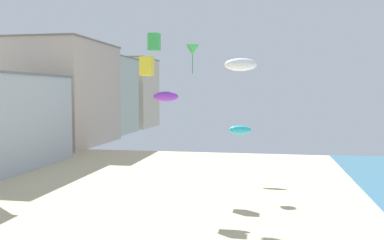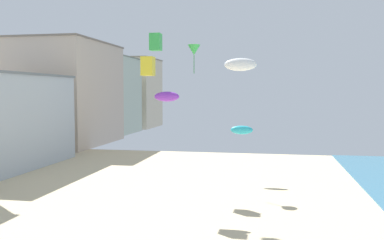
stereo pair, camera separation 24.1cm
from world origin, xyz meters
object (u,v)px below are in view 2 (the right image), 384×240
(kite_white_parafoil, at_px, (241,65))
(kite_cyan_parafoil, at_px, (242,130))
(kite_purple_parafoil, at_px, (167,97))
(kite_green_box, at_px, (156,42))
(kite_yellow_box_2, at_px, (148,66))
(kite_green_delta, at_px, (194,50))

(kite_white_parafoil, relative_size, kite_cyan_parafoil, 0.80)
(kite_purple_parafoil, relative_size, kite_green_box, 1.24)
(kite_yellow_box_2, bearing_deg, kite_white_parafoil, -48.16)
(kite_purple_parafoil, height_order, kite_green_box, kite_green_box)
(kite_green_box, relative_size, kite_cyan_parafoil, 0.71)
(kite_cyan_parafoil, bearing_deg, kite_yellow_box_2, -122.78)
(kite_green_delta, xyz_separation_m, kite_yellow_box_2, (-2.28, -8.59, -2.13))
(kite_yellow_box_2, bearing_deg, kite_cyan_parafoil, 57.22)
(kite_yellow_box_2, relative_size, kite_white_parafoil, 0.83)
(kite_white_parafoil, distance_m, kite_cyan_parafoil, 21.00)
(kite_yellow_box_2, relative_size, kite_green_box, 0.94)
(kite_green_delta, bearing_deg, kite_cyan_parafoil, 25.88)
(kite_yellow_box_2, height_order, kite_green_box, kite_green_box)
(kite_yellow_box_2, relative_size, kite_cyan_parafoil, 0.67)
(kite_yellow_box_2, height_order, kite_cyan_parafoil, kite_yellow_box_2)
(kite_green_delta, xyz_separation_m, kite_cyan_parafoil, (4.72, 2.29, -8.27))
(kite_green_delta, relative_size, kite_green_box, 1.74)
(kite_green_delta, height_order, kite_cyan_parafoil, kite_green_delta)
(kite_yellow_box_2, xyz_separation_m, kite_purple_parafoil, (1.77, -0.71, -2.50))
(kite_yellow_box_2, xyz_separation_m, kite_white_parafoil, (8.35, -9.32, -0.56))
(kite_purple_parafoil, distance_m, kite_cyan_parafoil, 13.22)
(kite_yellow_box_2, relative_size, kite_purple_parafoil, 0.76)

